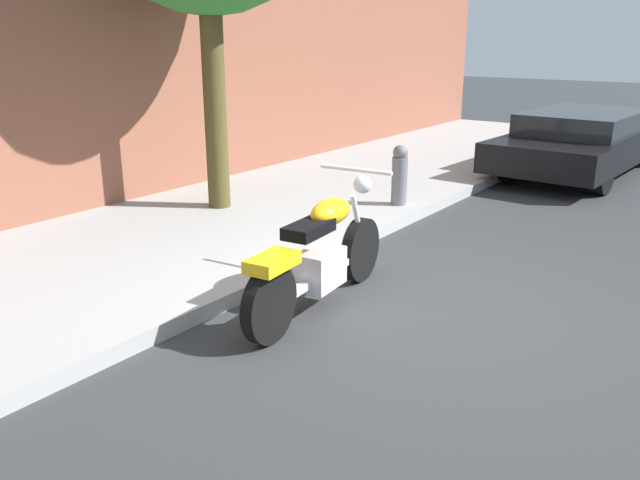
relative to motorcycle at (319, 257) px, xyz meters
name	(u,v)px	position (x,y,z in m)	size (l,w,h in m)	color
ground_plane	(412,309)	(0.44, -0.66, -0.46)	(60.00, 60.00, 0.00)	#303335
sidewalk	(176,240)	(0.44, 2.25, -0.39)	(22.40, 3.34, 0.14)	#A0A0A0
motorcycle	(319,257)	(0.00, 0.00, 0.00)	(2.11, 0.70, 1.10)	black
parked_car_black	(583,140)	(7.14, -0.23, 0.10)	(4.52, 1.98, 1.03)	black
fire_hydrant	(399,180)	(3.02, 0.92, 0.00)	(0.20, 0.20, 0.91)	slate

